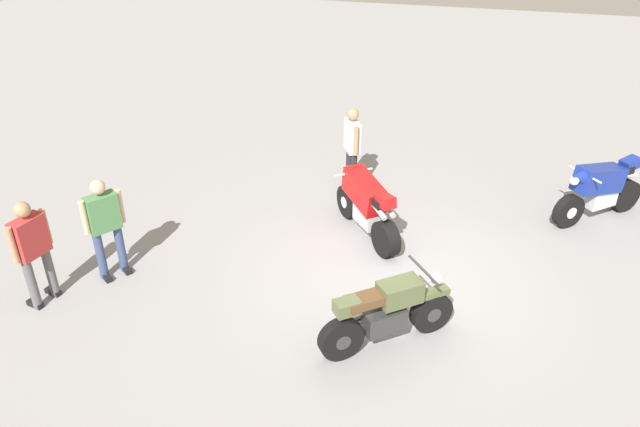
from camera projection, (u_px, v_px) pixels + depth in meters
name	position (u px, v px, depth m)	size (l,w,h in m)	color
ground_plane	(395.00, 278.00, 9.51)	(40.00, 40.00, 0.00)	gray
motorcycle_blue_sportbike	(600.00, 188.00, 10.78)	(1.62, 1.40, 1.14)	black
motorcycle_red_sportbike	(366.00, 204.00, 10.31)	(1.37, 1.64, 1.14)	black
motorcycle_olive_vintage	(387.00, 314.00, 8.00)	(1.64, 1.32, 1.07)	black
person_in_white_shirt	(352.00, 144.00, 11.55)	(0.46, 0.62, 1.66)	#262628
person_in_green_shirt	(105.00, 223.00, 9.14)	(0.50, 0.56, 1.63)	#384772
person_in_red_shirt	(33.00, 247.00, 8.54)	(0.39, 0.65, 1.66)	#59595B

